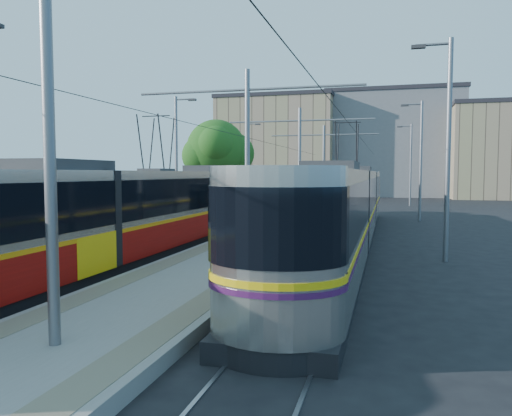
# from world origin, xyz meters

# --- Properties ---
(ground) EXTENTS (160.00, 160.00, 0.00)m
(ground) POSITION_xyz_m (0.00, 0.00, 0.00)
(ground) COLOR black
(ground) RESTS_ON ground
(platform) EXTENTS (4.00, 50.00, 0.30)m
(platform) POSITION_xyz_m (0.00, 17.00, 0.15)
(platform) COLOR gray
(platform) RESTS_ON ground
(tactile_strip_left) EXTENTS (0.70, 50.00, 0.01)m
(tactile_strip_left) POSITION_xyz_m (-1.45, 17.00, 0.30)
(tactile_strip_left) COLOR gray
(tactile_strip_left) RESTS_ON platform
(tactile_strip_right) EXTENTS (0.70, 50.00, 0.01)m
(tactile_strip_right) POSITION_xyz_m (1.45, 17.00, 0.30)
(tactile_strip_right) COLOR gray
(tactile_strip_right) RESTS_ON platform
(rails) EXTENTS (8.71, 70.00, 0.03)m
(rails) POSITION_xyz_m (0.00, 17.00, 0.02)
(rails) COLOR gray
(rails) RESTS_ON ground
(tram_left) EXTENTS (2.43, 30.31, 5.50)m
(tram_left) POSITION_xyz_m (-3.60, 7.27, 1.71)
(tram_left) COLOR black
(tram_left) RESTS_ON ground
(tram_right) EXTENTS (2.43, 31.13, 5.50)m
(tram_right) POSITION_xyz_m (3.60, 11.83, 1.86)
(tram_right) COLOR black
(tram_right) RESTS_ON ground
(catenary) EXTENTS (9.20, 70.00, 7.00)m
(catenary) POSITION_xyz_m (0.00, 14.15, 4.52)
(catenary) COLOR slate
(catenary) RESTS_ON platform
(street_lamps) EXTENTS (15.18, 38.22, 8.00)m
(street_lamps) POSITION_xyz_m (-0.00, 21.00, 4.18)
(street_lamps) COLOR slate
(street_lamps) RESTS_ON ground
(shelter) EXTENTS (0.87, 1.17, 2.33)m
(shelter) POSITION_xyz_m (0.18, 15.35, 1.52)
(shelter) COLOR black
(shelter) RESTS_ON platform
(tree) EXTENTS (5.01, 4.63, 7.27)m
(tree) POSITION_xyz_m (-6.97, 25.03, 4.92)
(tree) COLOR #382314
(tree) RESTS_ON ground
(building_left) EXTENTS (16.32, 12.24, 14.01)m
(building_left) POSITION_xyz_m (-10.00, 60.00, 7.02)
(building_left) COLOR gray
(building_left) RESTS_ON ground
(building_centre) EXTENTS (18.36, 14.28, 14.64)m
(building_centre) POSITION_xyz_m (6.00, 64.00, 7.33)
(building_centre) COLOR slate
(building_centre) RESTS_ON ground
(building_right) EXTENTS (14.28, 10.20, 12.01)m
(building_right) POSITION_xyz_m (20.00, 58.00, 6.02)
(building_right) COLOR gray
(building_right) RESTS_ON ground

